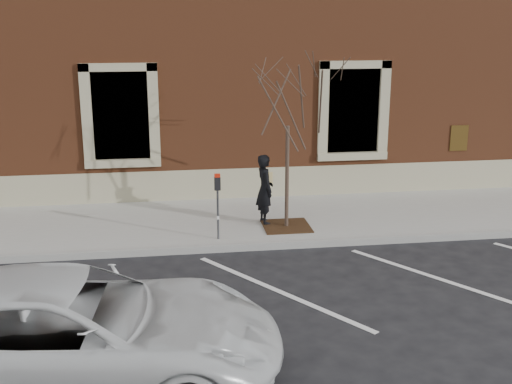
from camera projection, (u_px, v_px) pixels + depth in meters
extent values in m
plane|color=#28282B|center=(260.00, 249.00, 13.71)|extent=(120.00, 120.00, 0.00)
cube|color=#AFACA5|center=(249.00, 221.00, 15.36)|extent=(40.00, 3.50, 0.15)
cube|color=#9E9E99|center=(260.00, 246.00, 13.65)|extent=(40.00, 0.12, 0.15)
cube|color=brown|center=(224.00, 43.00, 20.04)|extent=(40.00, 8.50, 8.00)
cube|color=tan|center=(240.00, 183.00, 16.93)|extent=(40.00, 0.06, 0.80)
cube|color=black|center=(121.00, 115.00, 16.14)|extent=(1.40, 0.30, 2.20)
cube|color=tan|center=(123.00, 163.00, 16.30)|extent=(1.90, 0.20, 0.20)
cube|color=black|center=(352.00, 110.00, 16.97)|extent=(1.40, 0.30, 2.20)
cube|color=tan|center=(352.00, 156.00, 17.13)|extent=(1.90, 0.20, 0.20)
imported|color=black|center=(265.00, 189.00, 14.72)|extent=(0.48, 0.65, 1.63)
cylinder|color=#595B60|center=(218.00, 215.00, 13.74)|extent=(0.05, 0.05, 1.10)
cube|color=black|center=(217.00, 184.00, 13.56)|extent=(0.13, 0.10, 0.29)
cube|color=red|center=(217.00, 176.00, 13.51)|extent=(0.12, 0.09, 0.07)
cube|color=white|center=(218.00, 218.00, 13.71)|extent=(0.05, 0.00, 0.08)
cube|color=#3C2413|center=(286.00, 226.00, 14.68)|extent=(1.06, 1.06, 0.03)
cylinder|color=#4F3B2F|center=(287.00, 177.00, 14.38)|extent=(0.09, 0.09, 2.33)
imported|color=silver|center=(69.00, 333.00, 8.44)|extent=(5.87, 3.09, 1.58)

